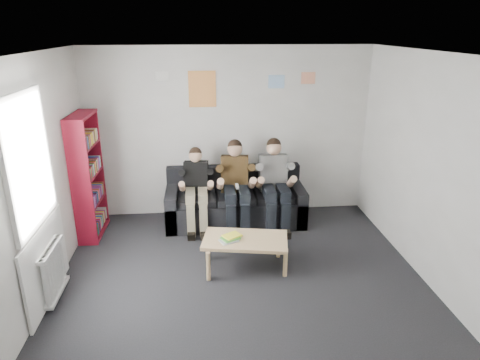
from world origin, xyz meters
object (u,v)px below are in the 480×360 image
(bookshelf, at_px, (88,176))
(sofa, at_px, (235,203))
(coffee_table, at_px, (245,242))
(person_middle, at_px, (236,186))
(person_left, at_px, (197,190))
(person_right, at_px, (275,185))

(bookshelf, bearing_deg, sofa, 7.87)
(bookshelf, xyz_separation_m, coffee_table, (2.16, -1.21, -0.54))
(sofa, xyz_separation_m, coffee_table, (0.01, -1.45, 0.07))
(person_middle, bearing_deg, coffee_table, -82.91)
(person_left, distance_m, person_right, 1.20)
(coffee_table, distance_m, person_left, 1.42)
(sofa, relative_size, bookshelf, 1.18)
(person_left, bearing_deg, coffee_table, -58.41)
(person_left, bearing_deg, person_middle, 5.11)
(coffee_table, bearing_deg, person_left, 115.87)
(coffee_table, distance_m, person_right, 1.42)
(bookshelf, distance_m, person_middle, 2.17)
(bookshelf, bearing_deg, coffee_table, -27.84)
(bookshelf, distance_m, person_right, 2.76)
(bookshelf, height_order, person_middle, bookshelf)
(coffee_table, bearing_deg, person_right, 64.82)
(person_left, xyz_separation_m, person_right, (1.20, -0.01, 0.04))
(person_right, bearing_deg, coffee_table, -115.36)
(sofa, height_order, person_right, person_right)
(bookshelf, height_order, coffee_table, bookshelf)
(sofa, bearing_deg, person_right, -18.50)
(sofa, distance_m, bookshelf, 2.25)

